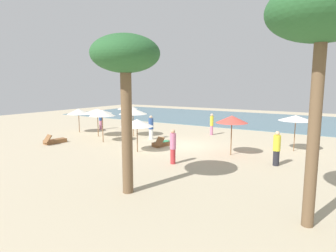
# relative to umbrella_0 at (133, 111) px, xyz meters

# --- Properties ---
(ground_plane) EXTENTS (60.00, 60.00, 0.00)m
(ground_plane) POSITION_rel_umbrella_0_xyz_m (5.14, -1.08, -2.03)
(ground_plane) COLOR #BCAD8E
(ocean_water) EXTENTS (48.00, 16.00, 0.06)m
(ocean_water) POSITION_rel_umbrella_0_xyz_m (5.14, 15.92, -2.00)
(ocean_water) COLOR slate
(ocean_water) RESTS_ON ground_plane
(umbrella_0) EXTENTS (2.26, 2.26, 2.27)m
(umbrella_0) POSITION_rel_umbrella_0_xyz_m (0.00, 0.00, 0.00)
(umbrella_0) COLOR olive
(umbrella_0) RESTS_ON ground_plane
(umbrella_1) EXTENTS (2.01, 2.01, 2.04)m
(umbrella_1) POSITION_rel_umbrella_0_xyz_m (3.65, -4.16, -0.21)
(umbrella_1) COLOR brown
(umbrella_1) RESTS_ON ground_plane
(umbrella_2) EXTENTS (2.04, 2.04, 2.25)m
(umbrella_2) POSITION_rel_umbrella_0_xyz_m (11.83, 1.20, 0.05)
(umbrella_2) COLOR brown
(umbrella_2) RESTS_ON ground_plane
(umbrella_3) EXTENTS (2.28, 2.28, 2.23)m
(umbrella_3) POSITION_rel_umbrella_0_xyz_m (-2.32, -1.59, 0.01)
(umbrella_3) COLOR olive
(umbrella_3) RESTS_ON ground_plane
(umbrella_4) EXTENTS (1.86, 1.86, 2.34)m
(umbrella_4) POSITION_rel_umbrella_0_xyz_m (-2.74, 2.62, 0.07)
(umbrella_4) COLOR brown
(umbrella_4) RESTS_ON ground_plane
(umbrella_5) EXTENTS (1.85, 1.85, 2.35)m
(umbrella_5) POSITION_rel_umbrella_0_xyz_m (8.82, -1.88, 0.10)
(umbrella_5) COLOR brown
(umbrella_5) RESTS_ON ground_plane
(umbrella_6) EXTENTS (1.95, 1.95, 2.07)m
(umbrella_6) POSITION_rel_umbrella_0_xyz_m (-5.17, -1.03, -0.20)
(umbrella_6) COLOR brown
(umbrella_6) RESTS_ON ground_plane
(umbrella_7) EXTENTS (1.86, 1.86, 2.33)m
(umbrella_7) POSITION_rel_umbrella_0_xyz_m (-0.33, -3.08, 0.09)
(umbrella_7) COLOR brown
(umbrella_7) RESTS_ON ground_plane
(lounger_0) EXTENTS (0.99, 1.75, 0.72)m
(lounger_0) POSITION_rel_umbrella_0_xyz_m (4.04, -1.91, -1.85)
(lounger_0) COLOR brown
(lounger_0) RESTS_ON ground_plane
(lounger_4) EXTENTS (0.87, 1.75, 0.71)m
(lounger_4) POSITION_rel_umbrella_0_xyz_m (-2.96, -5.21, -1.86)
(lounger_4) COLOR brown
(lounger_4) RESTS_ON ground_plane
(person_0) EXTENTS (0.40, 0.40, 1.77)m
(person_0) POSITION_rel_umbrella_0_xyz_m (5.16, 3.82, -1.11)
(person_0) COLOR #D17299
(person_0) RESTS_ON ground_plane
(person_1) EXTENTS (0.47, 0.47, 1.80)m
(person_1) POSITION_rel_umbrella_0_xyz_m (11.54, -2.79, -1.13)
(person_1) COLOR #26262D
(person_1) RESTS_ON ground_plane
(person_2) EXTENTS (0.34, 0.34, 1.84)m
(person_2) POSITION_rel_umbrella_0_xyz_m (6.88, -5.29, -1.09)
(person_2) COLOR #BF3338
(person_2) RESTS_ON ground_plane
(person_3) EXTENTS (0.34, 0.34, 1.92)m
(person_3) POSITION_rel_umbrella_0_xyz_m (-4.73, 1.09, -1.03)
(person_3) COLOR #D17299
(person_3) RESTS_ON ground_plane
(person_4) EXTENTS (0.41, 0.41, 1.81)m
(person_4) POSITION_rel_umbrella_0_xyz_m (1.99, -0.35, -1.12)
(person_4) COLOR white
(person_4) RESTS_ON ground_plane
(palm_0) EXTENTS (2.53, 2.53, 5.93)m
(palm_0) POSITION_rel_umbrella_0_xyz_m (7.44, -9.63, 2.97)
(palm_0) COLOR brown
(palm_0) RESTS_ON ground_plane
(palm_2) EXTENTS (3.00, 3.00, 6.89)m
(palm_2) POSITION_rel_umbrella_0_xyz_m (13.64, -8.89, 3.90)
(palm_2) COLOR brown
(palm_2) RESTS_ON ground_plane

